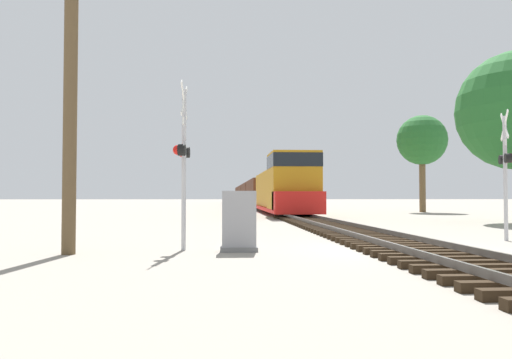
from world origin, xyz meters
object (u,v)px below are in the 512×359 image
object	(u,v)px
freight_train	(254,193)
tree_mid_background	(422,141)
crossing_signal_near	(183,156)
relay_cabinet	(239,222)
utility_pole	(71,70)
crossing_signal_far	(506,165)

from	to	relation	value
freight_train	tree_mid_background	bearing A→B (deg)	-66.10
crossing_signal_near	relay_cabinet	bearing A→B (deg)	80.05
freight_train	tree_mid_background	world-z (taller)	tree_mid_background
relay_cabinet	utility_pole	xyz separation A→B (m)	(-4.16, -0.36, 3.75)
crossing_signal_near	utility_pole	world-z (taller)	utility_pole
crossing_signal_near	crossing_signal_far	xyz separation A→B (m)	(10.04, 2.01, -0.07)
utility_pole	crossing_signal_near	bearing A→B (deg)	15.77
crossing_signal_near	utility_pole	size ratio (longest dim) A/B	0.50
relay_cabinet	utility_pole	world-z (taller)	utility_pole
freight_train	relay_cabinet	world-z (taller)	freight_train
crossing_signal_far	tree_mid_background	xyz separation A→B (m)	(8.61, 27.41, 3.87)
freight_train	crossing_signal_near	distance (m)	58.79
relay_cabinet	utility_pole	distance (m)	5.61
freight_train	tree_mid_background	xyz separation A→B (m)	(12.89, -29.08, 4.49)
utility_pole	freight_train	bearing A→B (deg)	81.87
relay_cabinet	tree_mid_background	distance (m)	34.86
freight_train	relay_cabinet	xyz separation A→B (m)	(-4.31, -58.90, -1.03)
freight_train	crossing_signal_near	xyz separation A→B (m)	(-5.77, -58.50, 0.69)
crossing_signal_far	freight_train	bearing A→B (deg)	21.38
crossing_signal_near	freight_train	bearing A→B (deg)	179.64
relay_cabinet	utility_pole	bearing A→B (deg)	-175.01
crossing_signal_near	tree_mid_background	world-z (taller)	tree_mid_background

